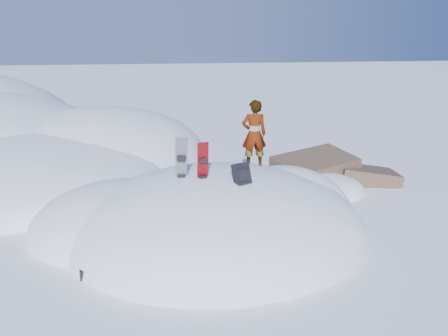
{
  "coord_description": "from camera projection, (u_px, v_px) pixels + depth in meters",
  "views": [
    {
      "loc": [
        -1.32,
        -9.28,
        4.5
      ],
      "look_at": [
        0.19,
        0.3,
        1.5
      ],
      "focal_mm": 35.0,
      "sensor_mm": 36.0,
      "label": 1
    }
  ],
  "objects": [
    {
      "name": "snowboard_dark",
      "position": [
        181.0,
        169.0,
        9.63
      ],
      "size": [
        0.31,
        0.27,
        1.44
      ],
      "rotation": [
        0.0,
        0.0,
        -0.37
      ],
      "color": "black",
      "rests_on": "snow_mound"
    },
    {
      "name": "ground",
      "position": [
        218.0,
        233.0,
        10.28
      ],
      "size": [
        120.0,
        120.0,
        0.0
      ],
      "primitive_type": "plane",
      "color": "white",
      "rests_on": "ground"
    },
    {
      "name": "person",
      "position": [
        254.0,
        134.0,
        10.76
      ],
      "size": [
        0.63,
        0.42,
        1.71
      ],
      "primitive_type": "imported",
      "rotation": [
        0.0,
        0.0,
        3.13
      ],
      "color": "slate",
      "rests_on": "snow_mound"
    },
    {
      "name": "snow_mound",
      "position": [
        209.0,
        229.0,
        10.48
      ],
      "size": [
        8.0,
        6.0,
        3.0
      ],
      "color": "white",
      "rests_on": "ground"
    },
    {
      "name": "gear_pile",
      "position": [
        102.0,
        266.0,
        8.57
      ],
      "size": [
        0.96,
        0.73,
        0.26
      ],
      "rotation": [
        0.0,
        0.0,
        0.13
      ],
      "color": "black",
      "rests_on": "ground"
    },
    {
      "name": "snowboard_red",
      "position": [
        203.0,
        171.0,
        9.48
      ],
      "size": [
        0.27,
        0.21,
        1.32
      ],
      "rotation": [
        0.0,
        0.0,
        0.21
      ],
      "color": "#B50911",
      "rests_on": "snow_mound"
    },
    {
      "name": "backpack",
      "position": [
        242.0,
        174.0,
        9.25
      ],
      "size": [
        0.45,
        0.5,
        0.54
      ],
      "rotation": [
        0.0,
        0.0,
        0.46
      ],
      "color": "black",
      "rests_on": "snow_mound"
    },
    {
      "name": "rock_outcrop",
      "position": [
        321.0,
        183.0,
        13.67
      ],
      "size": [
        4.68,
        4.41,
        1.68
      ],
      "color": "brown",
      "rests_on": "ground"
    }
  ]
}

